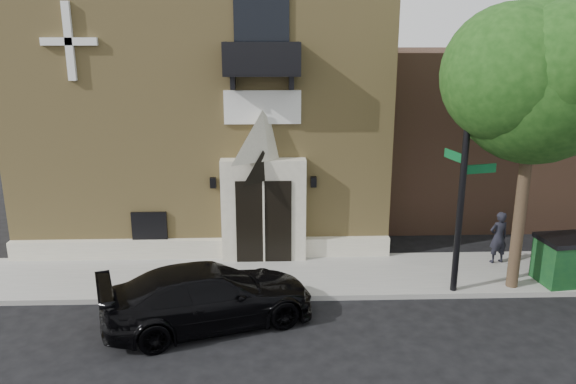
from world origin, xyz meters
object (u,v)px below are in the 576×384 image
(street_sign, at_px, (464,173))
(black_sedan, at_px, (209,296))
(fire_hydrant, at_px, (555,270))
(pedestrian_near, at_px, (498,237))
(dumpster, at_px, (575,259))

(street_sign, bearing_deg, black_sedan, 178.66)
(fire_hydrant, bearing_deg, black_sedan, -169.81)
(fire_hydrant, bearing_deg, pedestrian_near, 123.92)
(black_sedan, xyz_separation_m, fire_hydrant, (9.60, 1.73, -0.20))
(street_sign, height_order, dumpster, street_sign)
(black_sedan, relative_size, street_sign, 0.79)
(fire_hydrant, distance_m, pedestrian_near, 1.91)
(street_sign, relative_size, fire_hydrant, 7.91)
(street_sign, distance_m, pedestrian_near, 3.69)
(street_sign, height_order, fire_hydrant, street_sign)
(black_sedan, relative_size, pedestrian_near, 3.18)
(black_sedan, xyz_separation_m, pedestrian_near, (8.55, 3.28, 0.21))
(fire_hydrant, relative_size, pedestrian_near, 0.51)
(dumpster, bearing_deg, fire_hydrant, -176.21)
(street_sign, height_order, pedestrian_near, street_sign)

